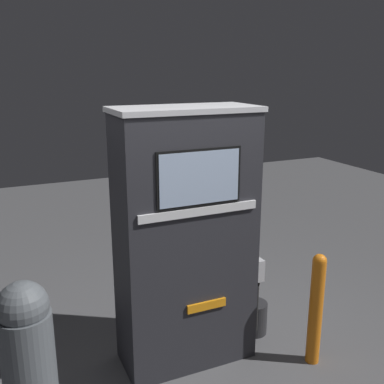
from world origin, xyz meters
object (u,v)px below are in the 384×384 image
object	(u,v)px
safety_bollard	(316,307)
trash_bin	(28,351)
gas_pump	(186,240)
squeegee_bucket	(254,317)

from	to	relation	value
safety_bollard	trash_bin	world-z (taller)	trash_bin
gas_pump	safety_bollard	distance (m)	1.21
safety_bollard	squeegee_bucket	distance (m)	0.72
gas_pump	squeegee_bucket	distance (m)	1.17
gas_pump	squeegee_bucket	size ratio (longest dim) A/B	3.16
safety_bollard	trash_bin	size ratio (longest dim) A/B	0.93
safety_bollard	squeegee_bucket	size ratio (longest dim) A/B	1.45
gas_pump	squeegee_bucket	xyz separation A→B (m)	(0.72, 0.07, -0.91)
safety_bollard	trash_bin	bearing A→B (deg)	172.15
safety_bollard	squeegee_bucket	xyz separation A→B (m)	(-0.22, 0.58, -0.36)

